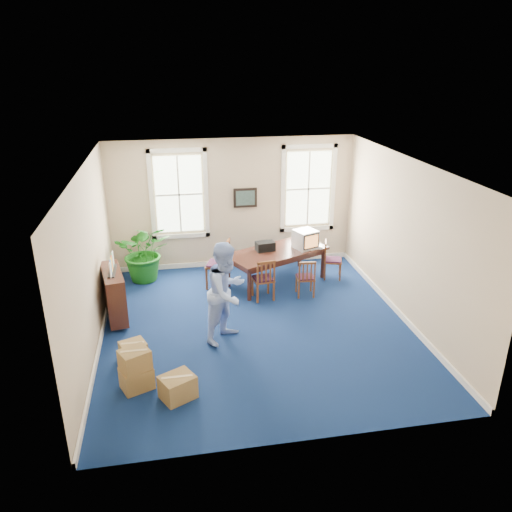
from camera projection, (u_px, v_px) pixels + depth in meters
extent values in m
plane|color=navy|center=(256.00, 326.00, 9.88)|extent=(6.50, 6.50, 0.00)
plane|color=white|center=(256.00, 165.00, 8.70)|extent=(6.50, 6.50, 0.00)
plane|color=#C6AF90|center=(233.00, 204.00, 12.26)|extent=(6.50, 0.00, 6.50)
plane|color=#C6AF90|center=(302.00, 342.00, 6.32)|extent=(6.50, 0.00, 6.50)
plane|color=#C6AF90|center=(89.00, 262.00, 8.80)|extent=(0.00, 6.50, 6.50)
plane|color=#C6AF90|center=(407.00, 241.00, 9.78)|extent=(0.00, 6.50, 6.50)
cube|color=white|center=(234.00, 262.00, 12.80)|extent=(6.00, 0.04, 0.12)
cube|color=white|center=(101.00, 337.00, 9.37)|extent=(0.04, 6.50, 0.12)
cube|color=white|center=(397.00, 311.00, 10.35)|extent=(0.04, 6.50, 0.12)
cube|color=white|center=(319.00, 247.00, 11.69)|extent=(0.21, 0.25, 0.05)
cube|color=black|center=(265.00, 246.00, 11.50)|extent=(0.46, 0.33, 0.21)
imported|color=#9AB9FA|center=(227.00, 292.00, 9.11)|extent=(1.17, 1.18, 1.92)
cube|color=#401F17|center=(114.00, 296.00, 10.01)|extent=(0.58, 1.29, 0.98)
imported|color=#145C14|center=(145.00, 252.00, 11.69)|extent=(1.33, 1.17, 1.42)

